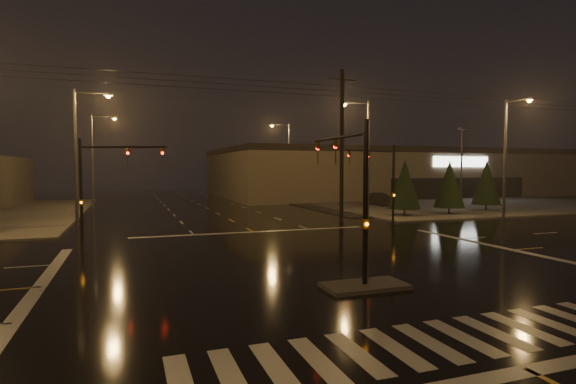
# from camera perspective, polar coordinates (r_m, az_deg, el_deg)

# --- Properties ---
(ground) EXTENTS (140.00, 140.00, 0.00)m
(ground) POSITION_cam_1_polar(r_m,az_deg,el_deg) (20.12, 4.05, -9.25)
(ground) COLOR black
(ground) RESTS_ON ground
(sidewalk_ne) EXTENTS (36.00, 36.00, 0.12)m
(sidewalk_ne) POSITION_cam_1_polar(r_m,az_deg,el_deg) (61.31, 18.65, -1.09)
(sidewalk_ne) COLOR #4C4944
(sidewalk_ne) RESTS_ON ground
(median_island) EXTENTS (3.00, 1.60, 0.15)m
(median_island) POSITION_cam_1_polar(r_m,az_deg,el_deg) (16.62, 9.72, -11.65)
(median_island) COLOR #4C4944
(median_island) RESTS_ON ground
(crosswalk) EXTENTS (15.00, 2.60, 0.01)m
(crosswalk) POSITION_cam_1_polar(r_m,az_deg,el_deg) (12.71, 21.31, -16.79)
(crosswalk) COLOR beige
(crosswalk) RESTS_ON ground
(stop_bar_near) EXTENTS (16.00, 0.50, 0.01)m
(stop_bar_near) POSITION_cam_1_polar(r_m,az_deg,el_deg) (11.39, 28.31, -19.34)
(stop_bar_near) COLOR beige
(stop_bar_near) RESTS_ON ground
(stop_bar_far) EXTENTS (16.00, 0.50, 0.01)m
(stop_bar_far) POSITION_cam_1_polar(r_m,az_deg,el_deg) (30.36, -4.34, -5.08)
(stop_bar_far) COLOR beige
(stop_bar_far) RESTS_ON ground
(parking_lot) EXTENTS (50.00, 24.00, 0.08)m
(parking_lot) POSITION_cam_1_polar(r_m,az_deg,el_deg) (63.05, 23.34, -1.09)
(parking_lot) COLOR black
(parking_lot) RESTS_ON ground
(retail_building) EXTENTS (60.20, 28.30, 7.20)m
(retail_building) POSITION_cam_1_polar(r_m,az_deg,el_deg) (77.04, 14.25, 2.59)
(retail_building) COLOR #6F664F
(retail_building) RESTS_ON ground
(signal_mast_median) EXTENTS (0.25, 4.59, 6.00)m
(signal_mast_median) POSITION_cam_1_polar(r_m,az_deg,el_deg) (16.90, 8.28, 1.23)
(signal_mast_median) COLOR black
(signal_mast_median) RESTS_ON ground
(signal_mast_ne) EXTENTS (4.84, 1.86, 6.00)m
(signal_mast_ne) POSITION_cam_1_polar(r_m,az_deg,el_deg) (33.09, 12.13, 2.11)
(signal_mast_ne) COLOR black
(signal_mast_ne) RESTS_ON ground
(signal_mast_nw) EXTENTS (4.84, 1.86, 6.00)m
(signal_mast_nw) POSITION_cam_1_polar(r_m,az_deg,el_deg) (28.19, -22.86, 1.80)
(signal_mast_nw) COLOR black
(signal_mast_nw) RESTS_ON ground
(streetlight_1) EXTENTS (2.77, 0.32, 10.00)m
(streetlight_1) POSITION_cam_1_polar(r_m,az_deg,el_deg) (36.18, -24.90, 5.16)
(streetlight_1) COLOR #38383A
(streetlight_1) RESTS_ON ground
(streetlight_2) EXTENTS (2.77, 0.32, 10.00)m
(streetlight_2) POSITION_cam_1_polar(r_m,az_deg,el_deg) (52.13, -23.28, 4.45)
(streetlight_2) COLOR #38383A
(streetlight_2) RESTS_ON ground
(streetlight_3) EXTENTS (2.77, 0.32, 10.00)m
(streetlight_3) POSITION_cam_1_polar(r_m,az_deg,el_deg) (39.02, 9.73, 5.21)
(streetlight_3) COLOR #38383A
(streetlight_3) RESTS_ON ground
(streetlight_4) EXTENTS (2.77, 0.32, 10.00)m
(streetlight_4) POSITION_cam_1_polar(r_m,az_deg,el_deg) (57.30, -0.14, 4.54)
(streetlight_4) COLOR #38383A
(streetlight_4) RESTS_ON ground
(streetlight_6) EXTENTS (0.32, 2.77, 10.00)m
(streetlight_6) POSITION_cam_1_polar(r_m,az_deg,el_deg) (41.81, 26.17, 4.80)
(streetlight_6) COLOR #38383A
(streetlight_6) RESTS_ON ground
(utility_pole_1) EXTENTS (2.20, 0.32, 12.00)m
(utility_pole_1) POSITION_cam_1_polar(r_m,az_deg,el_deg) (35.78, 6.85, 5.97)
(utility_pole_1) COLOR black
(utility_pole_1) RESTS_ON ground
(conifer_0) EXTENTS (2.80, 2.80, 5.07)m
(conifer_0) POSITION_cam_1_polar(r_m,az_deg,el_deg) (41.09, 14.60, 0.97)
(conifer_0) COLOR black
(conifer_0) RESTS_ON ground
(conifer_1) EXTENTS (2.76, 2.76, 5.01)m
(conifer_1) POSITION_cam_1_polar(r_m,az_deg,el_deg) (43.65, 19.82, 0.96)
(conifer_1) COLOR black
(conifer_1) RESTS_ON ground
(conifer_2) EXTENTS (2.80, 2.80, 5.08)m
(conifer_2) POSITION_cam_1_polar(r_m,az_deg,el_deg) (48.87, 23.89, 1.13)
(conifer_2) COLOR black
(conifer_2) RESTS_ON ground
(car_parked) EXTENTS (2.07, 4.86, 1.64)m
(car_parked) POSITION_cam_1_polar(r_m,az_deg,el_deg) (51.92, 11.62, -0.87)
(car_parked) COLOR black
(car_parked) RESTS_ON ground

